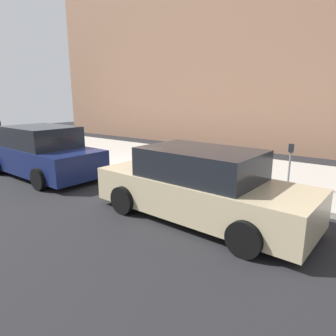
# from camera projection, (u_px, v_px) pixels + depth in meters

# --- Properties ---
(ground_plane) EXTENTS (40.00, 40.00, 0.00)m
(ground_plane) POSITION_uv_depth(u_px,v_px,m) (116.00, 173.00, 10.40)
(ground_plane) COLOR black
(sidewalk_curb) EXTENTS (18.00, 5.00, 0.14)m
(sidewalk_curb) POSITION_uv_depth(u_px,v_px,m) (160.00, 159.00, 12.33)
(sidewalk_curb) COLOR #ADA89E
(sidewalk_curb) RESTS_ON ground_plane
(building_facade_sidewalk_side) EXTENTS (24.00, 3.00, 12.40)m
(building_facade_sidewalk_side) POSITION_uv_depth(u_px,v_px,m) (231.00, 27.00, 15.61)
(building_facade_sidewalk_side) COLOR #936B51
(building_facade_sidewalk_side) RESTS_ON ground_plane
(suitcase_olive_0) EXTENTS (0.36, 0.26, 0.88)m
(suitcase_olive_0) POSITION_uv_depth(u_px,v_px,m) (242.00, 174.00, 8.43)
(suitcase_olive_0) COLOR #59601E
(suitcase_olive_0) RESTS_ON sidewalk_curb
(suitcase_black_1) EXTENTS (0.51, 0.26, 0.81)m
(suitcase_black_1) POSITION_uv_depth(u_px,v_px,m) (225.00, 173.00, 8.74)
(suitcase_black_1) COLOR black
(suitcase_black_1) RESTS_ON sidewalk_curb
(suitcase_red_2) EXTENTS (0.40, 0.20, 1.09)m
(suitcase_red_2) POSITION_uv_depth(u_px,v_px,m) (210.00, 166.00, 9.07)
(suitcase_red_2) COLOR red
(suitcase_red_2) RESTS_ON sidewalk_curb
(suitcase_navy_3) EXTENTS (0.46, 0.25, 0.83)m
(suitcase_navy_3) POSITION_uv_depth(u_px,v_px,m) (193.00, 168.00, 9.32)
(suitcase_navy_3) COLOR navy
(suitcase_navy_3) RESTS_ON sidewalk_curb
(suitcase_teal_4) EXTENTS (0.41, 0.26, 0.98)m
(suitcase_teal_4) POSITION_uv_depth(u_px,v_px,m) (181.00, 163.00, 9.64)
(suitcase_teal_4) COLOR #0F606B
(suitcase_teal_4) RESTS_ON sidewalk_curb
(suitcase_silver_5) EXTENTS (0.36, 0.26, 0.83)m
(suitcase_silver_5) POSITION_uv_depth(u_px,v_px,m) (169.00, 164.00, 9.93)
(suitcase_silver_5) COLOR #9EA0A8
(suitcase_silver_5) RESTS_ON sidewalk_curb
(fire_hydrant) EXTENTS (0.39, 0.21, 0.85)m
(fire_hydrant) POSITION_uv_depth(u_px,v_px,m) (151.00, 156.00, 10.34)
(fire_hydrant) COLOR #99999E
(fire_hydrant) RESTS_ON sidewalk_curb
(bollard_post) EXTENTS (0.11, 0.11, 0.70)m
(bollard_post) POSITION_uv_depth(u_px,v_px,m) (135.00, 157.00, 10.60)
(bollard_post) COLOR brown
(bollard_post) RESTS_ON sidewalk_curb
(parking_meter) EXTENTS (0.12, 0.09, 1.27)m
(parking_meter) POSITION_uv_depth(u_px,v_px,m) (290.00, 161.00, 7.78)
(parking_meter) COLOR slate
(parking_meter) RESTS_ON sidewalk_curb
(parked_car_beige_0) EXTENTS (4.84, 2.14, 1.54)m
(parked_car_beige_0) POSITION_uv_depth(u_px,v_px,m) (200.00, 186.00, 6.36)
(parked_car_beige_0) COLOR tan
(parked_car_beige_0) RESTS_ON ground_plane
(parked_car_navy_1) EXTENTS (4.64, 2.19, 1.66)m
(parked_car_navy_1) POSITION_uv_depth(u_px,v_px,m) (42.00, 153.00, 9.88)
(parked_car_navy_1) COLOR #141E4C
(parked_car_navy_1) RESTS_ON ground_plane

